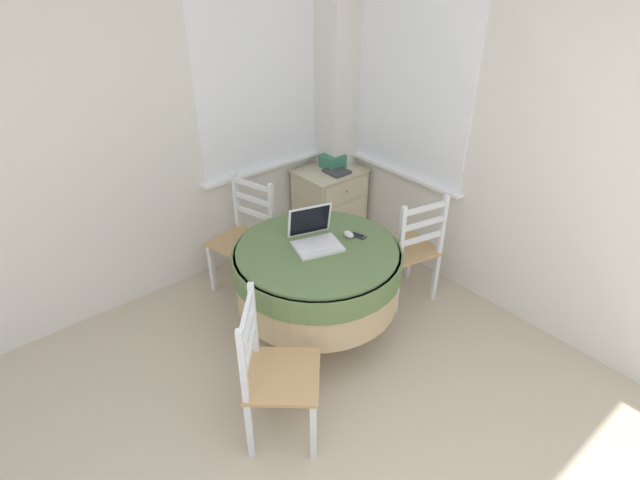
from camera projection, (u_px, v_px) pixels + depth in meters
The scene contains 11 objects.
corner_room_shell at pixel (341, 146), 3.19m from camera, with size 4.48×4.79×2.55m.
round_dining_table at pixel (317, 271), 3.27m from camera, with size 1.10×1.10×0.72m.
laptop at pixel (315, 237), 3.20m from camera, with size 0.36×0.35×0.24m.
computer_mouse at pixel (349, 234), 3.29m from camera, with size 0.05×0.08×0.04m.
cell_phone at pixel (358, 236), 3.31m from camera, with size 0.08×0.12×0.01m.
dining_chair_near_back_window at pixel (245, 238), 3.85m from camera, with size 0.48×0.50×0.89m.
dining_chair_near_right_window at pixel (409, 250), 3.71m from camera, with size 0.49×0.47×0.89m.
dining_chair_camera_near at pixel (275, 374), 2.66m from camera, with size 0.56×0.56×0.89m.
corner_cabinet at pixel (330, 204), 4.54m from camera, with size 0.57×0.46×0.68m.
storage_box at pixel (333, 161), 4.39m from camera, with size 0.18×0.18×0.11m.
book_on_cabinet at pixel (337, 171), 4.30m from camera, with size 0.17×0.20×0.02m.
Camera 1 is at (-0.76, -0.36, 2.42)m, focal length 28.00 mm.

